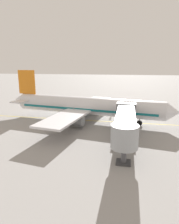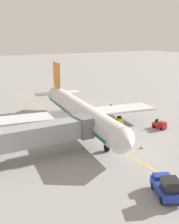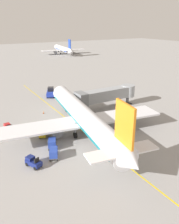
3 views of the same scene
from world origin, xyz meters
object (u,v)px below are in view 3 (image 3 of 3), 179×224
(parked_airliner, at_px, (84,117))
(baggage_cart_front, at_px, (52,143))
(baggage_cart_second_in_train, at_px, (54,153))
(distant_taxiing_airliner, at_px, (63,49))
(pushback_tractor, at_px, (51,93))
(baggage_tug_lead, at_px, (33,162))
(ground_crew_wing_walker, at_px, (52,123))
(baggage_tug_spare, at_px, (9,128))
(baggage_tug_trailing, at_px, (43,133))
(safety_cone_nose_left, at_px, (43,112))
(jet_bridge, at_px, (107,95))

(parked_airliner, bearing_deg, baggage_cart_front, -161.34)
(baggage_cart_second_in_train, distance_m, distant_taxiing_airliner, 125.60)
(parked_airliner, distance_m, baggage_cart_front, 8.23)
(pushback_tractor, relative_size, baggage_cart_front, 1.68)
(baggage_tug_lead, distance_m, ground_crew_wing_walker, 13.56)
(distant_taxiing_airliner, bearing_deg, baggage_cart_front, -115.57)
(baggage_tug_spare, xyz_separation_m, baggage_cart_front, (4.84, -10.16, 0.24))
(pushback_tractor, relative_size, ground_crew_wing_walker, 2.91)
(baggage_cart_front, relative_size, ground_crew_wing_walker, 1.73)
(parked_airliner, bearing_deg, baggage_tug_trailing, 162.15)
(baggage_tug_spare, height_order, distant_taxiing_airliner, distant_taxiing_airliner)
(ground_crew_wing_walker, xyz_separation_m, safety_cone_nose_left, (1.03, 7.92, -0.66))
(parked_airliner, relative_size, baggage_cart_front, 12.75)
(baggage_tug_spare, distance_m, baggage_cart_second_in_train, 13.71)
(pushback_tractor, height_order, baggage_tug_spare, pushback_tractor)
(baggage_tug_spare, height_order, ground_crew_wing_walker, ground_crew_wing_walker)
(baggage_cart_front, bearing_deg, pushback_tractor, 68.56)
(baggage_cart_front, distance_m, baggage_cart_second_in_train, 3.14)
(parked_airliner, height_order, baggage_tug_lead, parked_airliner)
(baggage_cart_second_in_train, xyz_separation_m, ground_crew_wing_walker, (4.16, 10.73, 0.00))
(jet_bridge, xyz_separation_m, ground_crew_wing_walker, (-15.64, -3.44, -2.51))
(safety_cone_nose_left, bearing_deg, jet_bridge, -17.06)
(jet_bridge, height_order, baggage_cart_front, jet_bridge)
(baggage_tug_lead, relative_size, baggage_cart_second_in_train, 0.95)
(baggage_tug_lead, distance_m, distant_taxiing_airliner, 127.56)
(jet_bridge, relative_size, safety_cone_nose_left, 27.58)
(pushback_tractor, bearing_deg, safety_cone_nose_left, -119.26)
(pushback_tractor, height_order, baggage_tug_trailing, pushback_tractor)
(parked_airliner, xyz_separation_m, distant_taxiing_airliner, (45.36, 107.93, -0.16))
(baggage_tug_lead, height_order, baggage_tug_spare, same)
(baggage_tug_trailing, height_order, baggage_cart_front, baggage_tug_trailing)
(baggage_cart_front, relative_size, baggage_cart_second_in_train, 1.00)
(jet_bridge, distance_m, safety_cone_nose_left, 15.60)
(parked_airliner, height_order, baggage_tug_spare, parked_airliner)
(parked_airliner, distance_m, pushback_tractor, 24.95)
(pushback_tractor, height_order, baggage_tug_lead, pushback_tractor)
(baggage_cart_front, bearing_deg, distant_taxiing_airliner, 64.43)
(baggage_tug_spare, relative_size, ground_crew_wing_walker, 1.55)
(jet_bridge, relative_size, baggage_tug_lead, 5.87)
(baggage_tug_lead, distance_m, safety_cone_nose_left, 21.02)
(distant_taxiing_airliner, bearing_deg, ground_crew_wing_walker, -115.81)
(safety_cone_nose_left, bearing_deg, pushback_tractor, 60.74)
(baggage_tug_lead, relative_size, baggage_tug_trailing, 1.00)
(parked_airliner, relative_size, baggage_cart_second_in_train, 12.75)
(ground_crew_wing_walker, bearing_deg, baggage_cart_second_in_train, -111.18)
(baggage_tug_lead, xyz_separation_m, baggage_cart_second_in_train, (3.41, 0.52, 0.24))
(pushback_tractor, distance_m, baggage_tug_spare, 23.05)
(parked_airliner, bearing_deg, baggage_cart_second_in_train, -146.91)
(parked_airliner, height_order, baggage_tug_trailing, parked_airliner)
(pushback_tractor, relative_size, baggage_tug_spare, 1.87)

